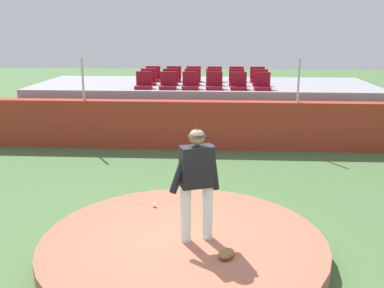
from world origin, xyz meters
The scene contains 27 objects.
ground_plane centered at (0.00, 0.00, 0.00)m, with size 60.00×60.00×0.00m, color #476B3A.
pitchers_mound centered at (0.00, 0.00, 0.14)m, with size 4.28×4.28×0.28m, color #A56149.
pitcher centered at (0.20, 0.01, 1.27)m, with size 0.75×0.40×1.71m.
baseball centered at (-0.60, 1.18, 0.31)m, with size 0.07×0.07×0.07m, color white.
fielding_glove centered at (0.64, -0.52, 0.33)m, with size 0.30×0.20×0.11m, color brown.
brick_barrier centered at (0.00, 6.15, 0.67)m, with size 12.58×0.40×1.35m, color #A23423.
fence_post_left centered at (-3.28, 6.15, 1.93)m, with size 0.06×0.06×1.17m, color silver.
fence_post_right centered at (2.63, 6.15, 1.93)m, with size 0.06×0.06×1.17m, color silver.
bleacher_platform centered at (0.00, 8.59, 0.77)m, with size 10.84×3.87×1.54m, color gray.
stadium_chair_0 centered at (-1.75, 7.20, 1.69)m, with size 0.48×0.44×0.50m.
stadium_chair_1 centered at (-1.02, 7.18, 1.69)m, with size 0.48×0.44×0.50m.
stadium_chair_2 centered at (-0.36, 7.18, 1.69)m, with size 0.48×0.44×0.50m.
stadium_chair_3 centered at (0.35, 7.20, 1.69)m, with size 0.48×0.44×0.50m.
stadium_chair_4 centered at (1.06, 7.19, 1.69)m, with size 0.48×0.44×0.50m.
stadium_chair_5 centered at (1.76, 7.17, 1.69)m, with size 0.48×0.44×0.50m.
stadium_chair_6 centered at (-1.77, 8.11, 1.69)m, with size 0.48×0.44×0.50m.
stadium_chair_7 centered at (-1.05, 8.10, 1.69)m, with size 0.48×0.44×0.50m.
stadium_chair_8 centered at (-0.37, 8.10, 1.69)m, with size 0.48×0.44×0.50m.
stadium_chair_9 centered at (0.32, 8.08, 1.69)m, with size 0.48×0.44×0.50m.
stadium_chair_10 centered at (1.04, 8.07, 1.69)m, with size 0.48×0.44×0.50m.
stadium_chair_11 centered at (1.78, 8.05, 1.69)m, with size 0.48×0.44×0.50m.
stadium_chair_12 centered at (-1.74, 8.99, 1.69)m, with size 0.48×0.44×0.50m.
stadium_chair_13 centered at (-1.03, 8.99, 1.69)m, with size 0.48×0.44×0.50m.
stadium_chair_14 centered at (-0.37, 9.00, 1.69)m, with size 0.48×0.44×0.50m.
stadium_chair_15 centered at (0.34, 8.96, 1.69)m, with size 0.48×0.44×0.50m.
stadium_chair_16 centered at (1.07, 9.00, 1.69)m, with size 0.48×0.44×0.50m.
stadium_chair_17 centered at (1.76, 8.99, 1.69)m, with size 0.48×0.44×0.50m.
Camera 1 is at (0.51, -6.10, 3.37)m, focal length 41.98 mm.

